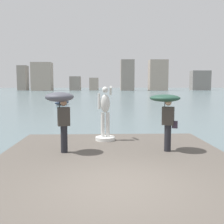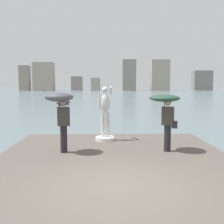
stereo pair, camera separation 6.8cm
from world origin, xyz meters
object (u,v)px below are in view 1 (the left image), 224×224
(statue_white_figure, at_px, (105,119))
(onlooker_left, at_px, (61,105))
(boat_near, at_px, (62,102))
(onlooker_right, at_px, (166,106))

(statue_white_figure, height_order, onlooker_left, statue_white_figure)
(boat_near, bearing_deg, onlooker_right, -74.75)
(onlooker_right, xyz_separation_m, boat_near, (-7.42, 27.20, -1.61))
(onlooker_left, bearing_deg, statue_white_figure, 53.10)
(onlooker_right, bearing_deg, boat_near, 105.25)
(onlooker_left, relative_size, onlooker_right, 1.05)
(onlooker_left, xyz_separation_m, boat_near, (-3.98, 27.31, -1.67))
(onlooker_right, relative_size, boat_near, 0.49)
(onlooker_right, bearing_deg, onlooker_left, -178.15)
(statue_white_figure, height_order, onlooker_right, statue_white_figure)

